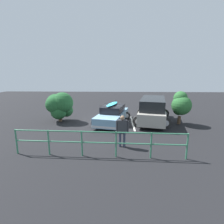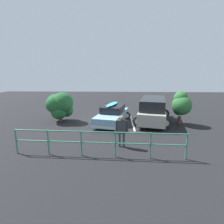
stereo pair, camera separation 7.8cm
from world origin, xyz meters
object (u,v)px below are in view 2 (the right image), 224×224
at_px(bush_near_right, 181,105).
at_px(bush_near_left, 59,105).
at_px(suv_car, 153,110).
at_px(person_bystander, 122,128).
at_px(sedan_car, 112,115).

bearing_deg(bush_near_right, bush_near_left, -3.06).
xyz_separation_m(suv_car, person_bystander, (2.36, 4.69, 0.03)).
relative_size(sedan_car, suv_car, 0.88).
distance_m(sedan_car, person_bystander, 4.39).
height_order(person_bystander, bush_near_left, bush_near_left).
distance_m(sedan_car, bush_near_right, 4.92).
bearing_deg(sedan_car, bush_near_right, 177.25).
xyz_separation_m(person_bystander, bush_near_left, (4.66, -4.58, 0.32)).
relative_size(person_bystander, bush_near_left, 0.72).
bearing_deg(bush_near_left, sedan_car, 176.55).
bearing_deg(bush_near_left, suv_car, -179.04).
distance_m(suv_car, bush_near_right, 2.01).
xyz_separation_m(sedan_car, bush_near_right, (-4.85, 0.23, 0.80)).
height_order(person_bystander, bush_near_right, bush_near_right).
xyz_separation_m(suv_car, bush_near_left, (7.02, 0.12, 0.35)).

